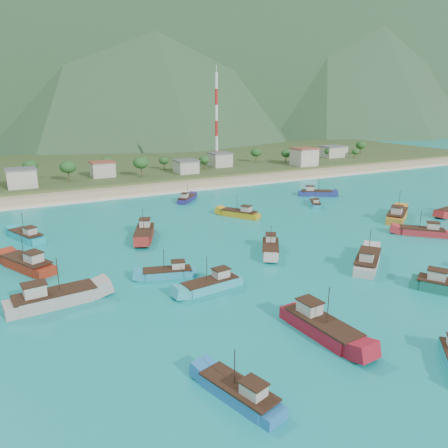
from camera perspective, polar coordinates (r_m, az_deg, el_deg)
name	(u,v)px	position (r m, az deg, el deg)	size (l,w,h in m)	color
ground	(251,264)	(84.51, 3.50, -5.26)	(600.00, 600.00, 0.00)	#0C8D81
beach	(133,191)	(154.95, -11.77, 4.27)	(400.00, 18.00, 1.20)	beige
land	(96,167)	(213.48, -16.40, 7.12)	(400.00, 110.00, 2.40)	#385123
surf_line	(142,196)	(146.01, -10.72, 3.62)	(400.00, 2.50, 0.08)	white
mountains	(3,11)	(477.73, -26.96, 23.60)	(1520.00, 440.00, 260.00)	slate
village	(169,165)	(180.56, -7.16, 7.60)	(217.81, 31.53, 7.44)	beige
vegetation	(74,170)	(173.32, -18.98, 6.71)	(276.38, 26.10, 9.01)	#235623
radio_tower	(216,121)	(196.35, -0.99, 13.36)	(1.20, 1.20, 39.89)	red
boat_0	(316,193)	(146.81, 11.90, 3.93)	(10.93, 8.26, 6.39)	navy
boat_1	(240,394)	(49.30, 2.09, -21.32)	(5.86, 10.76, 6.10)	#2371B5
boat_3	(321,327)	(61.81, 12.55, -13.04)	(4.80, 13.18, 7.64)	#A41625
boat_4	(423,232)	(111.81, 24.53, -0.96)	(9.87, 9.95, 6.39)	#B6252B
boat_6	(270,248)	(91.20, 6.09, -3.18)	(8.62, 10.83, 6.41)	#B9B0AA
boat_7	(28,265)	(89.31, -24.27, -4.85)	(9.11, 13.12, 7.55)	maroon
boat_8	(144,234)	(101.52, -10.36, -1.25)	(8.23, 12.94, 7.38)	maroon
boat_9	(367,262)	(87.28, 18.22, -4.68)	(12.35, 10.93, 7.55)	#B9B0A8
boat_10	(26,236)	(108.00, -24.41, -1.49)	(7.38, 11.57, 6.60)	#13A5B5
boat_11	(168,273)	(79.00, -7.27, -6.42)	(10.00, 5.44, 5.66)	teal
boat_13	(240,214)	(117.79, 2.07, 1.32)	(8.46, 10.86, 6.39)	#C79316
boat_14	(53,299)	(72.87, -21.39, -9.09)	(13.88, 5.29, 8.01)	#A79E96
boat_16	(187,199)	(136.36, -4.89, 3.26)	(8.81, 9.09, 5.77)	navy
boat_20	(211,285)	(73.46, -1.68, -7.97)	(11.07, 4.41, 6.37)	#30A9B9
boat_23	(397,216)	(123.70, 21.68, 1.03)	(13.27, 10.83, 7.91)	#C17C24
boat_25	(315,204)	(133.10, 11.82, 2.59)	(6.51, 8.29, 4.89)	teal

